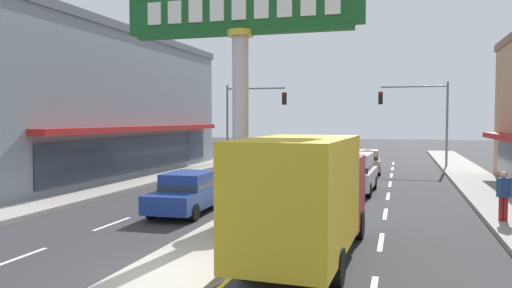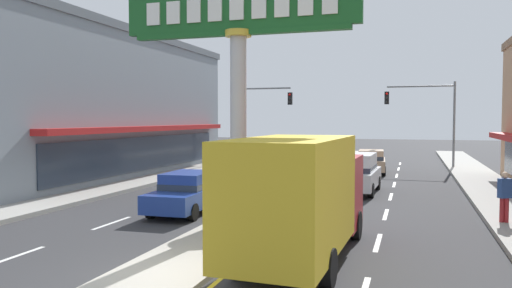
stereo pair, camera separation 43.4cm
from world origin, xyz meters
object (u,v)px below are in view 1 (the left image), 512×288
Objects in this scene: box_truck_near_left_lane at (307,194)px; district_sign at (241,104)px; traffic_light_right_side at (421,109)px; suv_mid_left_lane at (353,172)px; sedan_near_right_lane at (366,161)px; pedestrian_near_kerb at (504,193)px; suv_far_right_lane at (276,159)px; traffic_light_left_side at (249,110)px; storefront_left at (73,105)px; sedan_far_left_oncoming at (188,192)px.

district_sign is at bearing 131.71° from box_truck_near_left_lane.
traffic_light_right_side reaches higher than suv_mid_left_lane.
pedestrian_near_kerb reaches higher than sedan_near_right_lane.
traffic_light_right_side is at bearing 75.08° from suv_mid_left_lane.
pedestrian_near_kerb is (11.00, -13.12, 0.13)m from suv_far_right_lane.
traffic_light_left_side is at bearing 122.40° from suv_far_right_lane.
storefront_left reaches higher than suv_far_right_lane.
storefront_left is at bearing 172.15° from suv_mid_left_lane.
traffic_light_left_side is 3.74× the size of pedestrian_near_kerb.
traffic_light_right_side is 1.33× the size of suv_far_right_lane.
box_truck_near_left_lane is at bearing -133.36° from pedestrian_near_kerb.
traffic_light_left_side is 26.34m from box_truck_near_left_lane.
box_truck_near_left_lane reaches higher than suv_mid_left_lane.
pedestrian_near_kerb is at bearing -84.61° from traffic_light_right_side.
suv_far_right_lane is 1.07× the size of sedan_far_left_oncoming.
storefront_left is at bearing 159.26° from pedestrian_near_kerb.
traffic_light_right_side is (6.36, 22.53, 0.21)m from district_sign.
storefront_left is (-14.74, 11.48, 0.39)m from district_sign.
sedan_near_right_lane is 5.96m from suv_far_right_lane.
traffic_light_right_side is 3.74× the size of pedestrian_near_kerb.
suv_far_right_lane is 8.80m from suv_mid_left_lane.
storefront_left is at bearing 140.24° from box_truck_near_left_lane.
traffic_light_left_side is 20.14m from sedan_far_left_oncoming.
district_sign is 1.25× the size of traffic_light_left_side.
box_truck_near_left_lane is at bearing -73.83° from suv_far_right_lane.
suv_mid_left_lane is at bearing 89.75° from box_truck_near_left_lane.
suv_far_right_lane is at bearing 99.91° from district_sign.
storefront_left is 4.95× the size of suv_mid_left_lane.
district_sign is 4.71m from box_truck_near_left_lane.
suv_mid_left_lane is at bearing 130.95° from pedestrian_near_kerb.
traffic_light_left_side is at bearing 50.21° from storefront_left.
sedan_far_left_oncoming is at bearing -90.00° from suv_far_right_lane.
storefront_left is 5.25× the size of sedan_near_right_lane.
sedan_far_left_oncoming is (11.97, -9.44, -3.64)m from storefront_left.
box_truck_near_left_lane is (-3.64, -25.58, -2.55)m from traffic_light_right_side.
district_sign is 1.12× the size of box_truck_near_left_lane.
district_sign is 18.69m from storefront_left.
storefront_left is at bearing 142.09° from district_sign.
traffic_light_right_side is at bearing 51.45° from sedan_near_right_lane.
district_sign reaches higher than suv_far_right_lane.
box_truck_near_left_lane is 8.04m from pedestrian_near_kerb.
district_sign is at bearing -161.31° from pedestrian_near_kerb.
sedan_far_left_oncoming is (-5.55, -7.03, -0.20)m from suv_mid_left_lane.
suv_far_right_lane is (-5.56, -2.14, 0.20)m from sedan_near_right_lane.
traffic_light_right_side is 1.41× the size of sedan_near_right_lane.
traffic_light_left_side reaches higher than pedestrian_near_kerb.
box_truck_near_left_lane is 1.60× the size of sedan_far_left_oncoming.
sedan_far_left_oncoming is (-2.78, 2.04, -3.25)m from district_sign.
district_sign is 1.67× the size of suv_far_right_lane.
district_sign is 22.47m from traffic_light_left_side.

